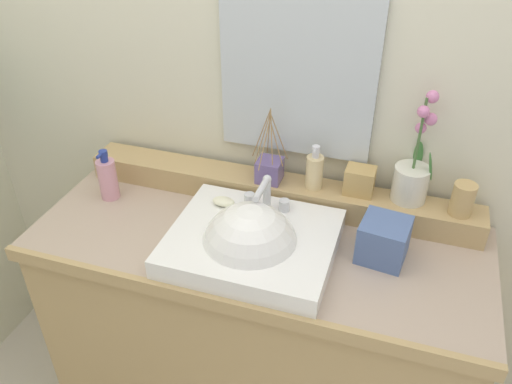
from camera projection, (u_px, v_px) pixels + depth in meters
The scene contains 13 objects.
wall_back at pixel (295, 71), 1.66m from camera, with size 3.17×0.20×2.51m, color beige.
vanity_cabinet at pixel (257, 335), 1.81m from camera, with size 1.37×0.56×0.88m.
back_ledge at pixel (276, 191), 1.71m from camera, with size 1.29×0.12×0.08m, color tan.
sink_basin at pixel (251, 247), 1.49m from camera, with size 0.47×0.40×0.30m.
soap_bar at pixel (224, 202), 1.60m from camera, with size 0.07×0.04×0.02m, color beige.
potted_plant at pixel (413, 175), 1.55m from camera, with size 0.11×0.12×0.35m.
soap_dispenser at pixel (315, 171), 1.62m from camera, with size 0.05×0.06×0.15m.
tumbler_cup at pixel (463, 199), 1.51m from camera, with size 0.07×0.07×0.10m, color tan.
reed_diffuser at pixel (270, 169), 1.66m from camera, with size 0.12×0.12×0.25m.
trinket_box at pixel (360, 181), 1.61m from camera, with size 0.09×0.07×0.08m, color tan.
lotion_bottle at pixel (108, 178), 1.71m from camera, with size 0.06×0.06×0.18m.
tissue_box at pixel (384, 240), 1.47m from camera, with size 0.13×0.13×0.12m, color #4E669B.
mirror at pixel (297, 78), 1.55m from camera, with size 0.47×0.02×0.49m, color silver.
Camera 1 is at (0.38, -1.17, 1.86)m, focal length 36.79 mm.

